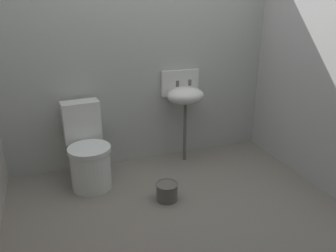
{
  "coord_description": "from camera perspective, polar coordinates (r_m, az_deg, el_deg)",
  "views": [
    {
      "loc": [
        -0.89,
        -2.25,
        1.74
      ],
      "look_at": [
        0.0,
        0.28,
        0.7
      ],
      "focal_mm": 36.27,
      "sensor_mm": 36.0,
      "label": 1
    }
  ],
  "objects": [
    {
      "name": "ground_plane",
      "position": [
        3.0,
        1.84,
        -15.18
      ],
      "size": [
        3.24,
        2.66,
        0.08
      ],
      "primitive_type": "cube",
      "color": "gray"
    },
    {
      "name": "wall_back",
      "position": [
        3.61,
        -4.79,
        10.66
      ],
      "size": [
        3.24,
        0.1,
        2.18
      ],
      "primitive_type": "cube",
      "color": "#AFB4AB",
      "rests_on": "ground"
    },
    {
      "name": "wall_right",
      "position": [
        3.39,
        25.52,
        8.04
      ],
      "size": [
        0.1,
        2.46,
        2.18
      ],
      "primitive_type": "cube",
      "color": "#B0B1AE",
      "rests_on": "ground"
    },
    {
      "name": "toilet_near_wall",
      "position": [
        3.36,
        -13.31,
        -4.45
      ],
      "size": [
        0.43,
        0.62,
        0.78
      ],
      "rotation": [
        0.0,
        0.0,
        3.23
      ],
      "color": "white",
      "rests_on": "ground"
    },
    {
      "name": "sink",
      "position": [
        3.62,
        2.81,
        5.31
      ],
      "size": [
        0.42,
        0.35,
        0.99
      ],
      "color": "#625E56",
      "rests_on": "ground"
    },
    {
      "name": "bucket",
      "position": [
        3.11,
        -0.19,
        -10.88
      ],
      "size": [
        0.21,
        0.21,
        0.17
      ],
      "color": "#625E56",
      "rests_on": "ground"
    }
  ]
}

